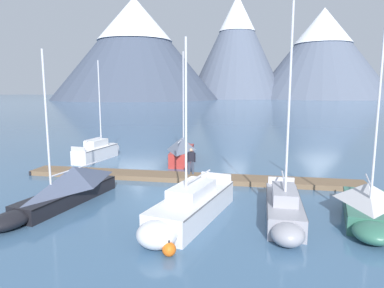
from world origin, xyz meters
The scene contains 14 objects.
ground_plane centered at (0.00, 0.00, 0.00)m, with size 700.00×700.00×0.00m, color #426689.
mountain_west_summit centered at (-55.44, 180.90, 29.79)m, with size 95.43×95.43×57.05m.
mountain_central_massif centered at (2.22, 210.08, 32.89)m, with size 61.76×61.76×63.95m.
mountain_shoulder_ridge centered at (55.23, 212.86, 28.66)m, with size 84.89×84.89×55.24m.
dock centered at (0.00, 4.00, 0.14)m, with size 21.42×3.15×0.30m.
sailboat_nearest_berth centered at (-8.24, 9.64, 0.69)m, with size 2.35×5.63×8.02m.
sailboat_second_berth centered at (-5.41, -1.37, 0.84)m, with size 3.14×7.75×7.49m.
sailboat_mid_dock_port centered at (-1.24, 9.74, 0.94)m, with size 1.74×6.62×8.64m.
sailboat_mid_dock_starboard centered at (1.04, -3.00, 0.66)m, with size 3.59×7.17×7.75m.
sailboat_far_berth centered at (5.13, -2.45, 0.59)m, with size 1.85×6.21×9.13m.
sailboat_outer_slip centered at (8.78, -1.89, 0.73)m, with size 3.13×5.97×8.09m.
person_on_dock centered at (0.16, 4.29, 1.26)m, with size 0.56×0.33×1.69m.
mooring_buoy_channel_marker centered at (5.04, 1.83, 0.19)m, with size 0.37×0.37×0.45m.
mooring_buoy_inner_mooring centered at (0.78, -6.21, 0.25)m, with size 0.49×0.49×0.57m.
Camera 1 is at (3.00, -17.24, 5.70)m, focal length 32.39 mm.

